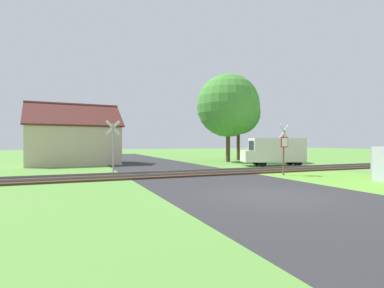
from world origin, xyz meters
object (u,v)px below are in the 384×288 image
Objects in this scene: mail_truck at (274,151)px; tree_right at (228,106)px; house at (73,143)px; tree_far at (238,113)px; stop_sign_near at (284,146)px; crossing_sign_far at (113,143)px.

tree_right is at bearing 27.71° from mail_truck.
tree_far is at bearing -3.85° from house.
stop_sign_near is 0.92× the size of crossing_sign_far.
tree_far is at bearing -122.58° from stop_sign_near.
stop_sign_near is at bearing -55.54° from house.
tree_right reaches higher than crossing_sign_far.
tree_far is 3.37m from tree_right.
mail_truck is (13.07, 1.98, -0.61)m from crossing_sign_far.
crossing_sign_far is 0.43× the size of tree_far.
stop_sign_near is at bearing -111.35° from tree_far.
crossing_sign_far reaches higher than mail_truck.
crossing_sign_far reaches higher than stop_sign_near.
house is (-2.04, 10.22, -0.02)m from crossing_sign_far.
house reaches higher than mail_truck.
house is 1.53× the size of mail_truck.
tree_far reaches higher than crossing_sign_far.
tree_right is 7.37m from mail_truck.
mail_truck is (4.00, 6.00, -0.47)m from stop_sign_near.
tree_right reaches higher than mail_truck.
mail_truck is (-1.52, -8.13, -3.90)m from tree_far.
tree_far reaches higher than mail_truck.
stop_sign_near is 0.37× the size of house.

